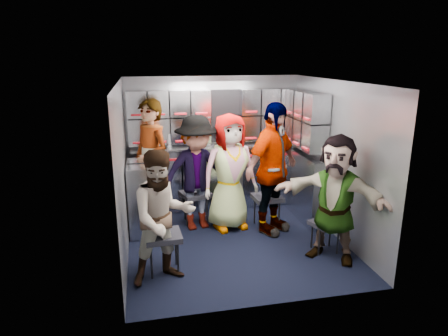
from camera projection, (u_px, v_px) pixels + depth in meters
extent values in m
plane|color=black|center=(234.00, 240.00, 5.41)|extent=(3.00, 3.00, 0.00)
cube|color=#8F939C|center=(214.00, 141.00, 6.54)|extent=(2.80, 0.04, 2.10)
cube|color=#8F939C|center=(123.00, 171.00, 4.85)|extent=(0.04, 3.00, 2.10)
cube|color=#8F939C|center=(335.00, 159.00, 5.40)|extent=(0.04, 3.00, 2.10)
cube|color=silver|center=(235.00, 82.00, 4.84)|extent=(2.80, 3.00, 0.02)
cube|color=#9BA1AB|center=(216.00, 177.00, 6.49)|extent=(2.68, 0.38, 0.99)
cube|color=#9BA1AB|center=(142.00, 198.00, 5.57)|extent=(0.38, 0.76, 0.99)
cube|color=#B0B3B8|center=(216.00, 146.00, 6.35)|extent=(2.68, 0.42, 0.03)
cube|color=#9BA1AB|center=(215.00, 116.00, 6.28)|extent=(2.68, 0.28, 0.82)
cube|color=#9BA1AB|center=(306.00, 120.00, 5.91)|extent=(0.28, 1.00, 0.82)
cube|color=#9BA1AB|center=(305.00, 185.00, 6.09)|extent=(0.28, 1.20, 1.00)
cube|color=#AF101A|center=(219.00, 157.00, 6.20)|extent=(2.60, 0.02, 0.03)
cube|color=black|center=(163.00, 236.00, 4.50)|extent=(0.42, 0.40, 0.06)
cylinder|color=black|center=(151.00, 261.00, 4.42)|extent=(0.03, 0.03, 0.42)
cylinder|color=black|center=(178.00, 259.00, 4.48)|extent=(0.03, 0.03, 0.42)
cylinder|color=black|center=(151.00, 251.00, 4.65)|extent=(0.03, 0.03, 0.42)
cylinder|color=black|center=(176.00, 248.00, 4.71)|extent=(0.03, 0.03, 0.42)
cube|color=black|center=(195.00, 194.00, 5.86)|extent=(0.49, 0.47, 0.06)
cylinder|color=black|center=(187.00, 213.00, 5.78)|extent=(0.03, 0.03, 0.42)
cylinder|color=black|center=(207.00, 211.00, 5.83)|extent=(0.03, 0.03, 0.42)
cylinder|color=black|center=(185.00, 207.00, 6.01)|extent=(0.03, 0.03, 0.42)
cylinder|color=black|center=(204.00, 205.00, 6.07)|extent=(0.03, 0.03, 0.42)
cube|color=black|center=(227.00, 196.00, 5.89)|extent=(0.41, 0.39, 0.06)
cylinder|color=black|center=(219.00, 213.00, 5.81)|extent=(0.02, 0.02, 0.38)
cylinder|color=black|center=(237.00, 212.00, 5.86)|extent=(0.02, 0.02, 0.38)
cylinder|color=black|center=(217.00, 208.00, 6.03)|extent=(0.02, 0.02, 0.38)
cylinder|color=black|center=(234.00, 206.00, 6.08)|extent=(0.02, 0.02, 0.38)
cube|color=black|center=(267.00, 198.00, 5.74)|extent=(0.42, 0.40, 0.06)
cylinder|color=black|center=(260.00, 216.00, 5.65)|extent=(0.02, 0.02, 0.42)
cylinder|color=black|center=(279.00, 215.00, 5.71)|extent=(0.02, 0.02, 0.42)
cylinder|color=black|center=(255.00, 210.00, 5.89)|extent=(0.02, 0.02, 0.42)
cylinder|color=black|center=(273.00, 209.00, 5.94)|extent=(0.02, 0.02, 0.42)
cube|color=black|center=(326.00, 224.00, 5.00)|extent=(0.43, 0.42, 0.05)
cylinder|color=black|center=(319.00, 243.00, 4.93)|extent=(0.02, 0.02, 0.36)
cylinder|color=black|center=(338.00, 241.00, 4.98)|extent=(0.02, 0.02, 0.36)
cylinder|color=black|center=(312.00, 235.00, 5.13)|extent=(0.02, 0.02, 0.36)
cylinder|color=black|center=(330.00, 233.00, 5.18)|extent=(0.02, 0.02, 0.36)
imported|color=black|center=(151.00, 163.00, 5.73)|extent=(0.74, 0.80, 1.83)
imported|color=black|center=(163.00, 218.00, 4.25)|extent=(0.84, 0.73, 1.49)
imported|color=black|center=(197.00, 173.00, 5.59)|extent=(1.14, 0.78, 1.63)
imported|color=black|center=(230.00, 172.00, 5.60)|extent=(0.89, 0.67, 1.65)
imported|color=black|center=(272.00, 169.00, 5.44)|extent=(1.13, 0.99, 1.83)
imported|color=black|center=(335.00, 199.00, 4.72)|extent=(1.37, 1.30, 1.55)
cylinder|color=white|center=(149.00, 141.00, 6.06)|extent=(0.06, 0.06, 0.25)
cylinder|color=white|center=(169.00, 141.00, 6.12)|extent=(0.07, 0.07, 0.22)
cylinder|color=white|center=(226.00, 137.00, 6.29)|extent=(0.07, 0.07, 0.27)
cylinder|color=tan|center=(144.00, 146.00, 6.05)|extent=(0.08, 0.08, 0.10)
cylinder|color=tan|center=(261.00, 141.00, 6.42)|extent=(0.08, 0.08, 0.11)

